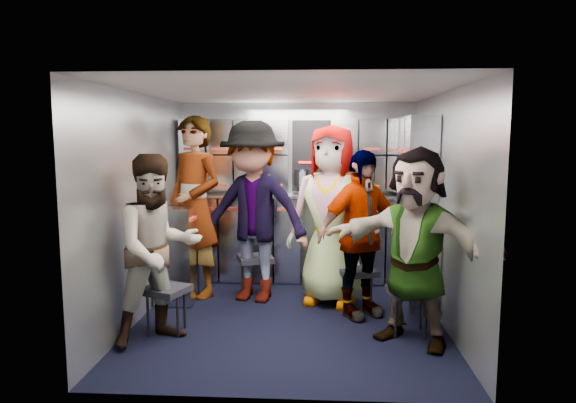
# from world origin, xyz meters

# --- Properties ---
(floor) EXTENTS (3.00, 3.00, 0.00)m
(floor) POSITION_xyz_m (0.00, 0.00, 0.00)
(floor) COLOR black
(floor) RESTS_ON ground
(wall_back) EXTENTS (2.80, 0.04, 2.10)m
(wall_back) POSITION_xyz_m (0.00, 1.50, 1.05)
(wall_back) COLOR gray
(wall_back) RESTS_ON ground
(wall_left) EXTENTS (0.04, 3.00, 2.10)m
(wall_left) POSITION_xyz_m (-1.40, 0.00, 1.05)
(wall_left) COLOR gray
(wall_left) RESTS_ON ground
(wall_right) EXTENTS (0.04, 3.00, 2.10)m
(wall_right) POSITION_xyz_m (1.40, 0.00, 1.05)
(wall_right) COLOR gray
(wall_right) RESTS_ON ground
(ceiling) EXTENTS (2.80, 3.00, 0.02)m
(ceiling) POSITION_xyz_m (0.00, 0.00, 2.10)
(ceiling) COLOR silver
(ceiling) RESTS_ON wall_back
(cart_bank_back) EXTENTS (2.68, 0.38, 0.99)m
(cart_bank_back) POSITION_xyz_m (0.00, 1.29, 0.49)
(cart_bank_back) COLOR #A8ACB8
(cart_bank_back) RESTS_ON ground
(cart_bank_left) EXTENTS (0.38, 0.76, 0.99)m
(cart_bank_left) POSITION_xyz_m (-1.19, 0.56, 0.49)
(cart_bank_left) COLOR #A8ACB8
(cart_bank_left) RESTS_ON ground
(counter) EXTENTS (2.68, 0.42, 0.03)m
(counter) POSITION_xyz_m (0.00, 1.29, 1.01)
(counter) COLOR #B3B5BA
(counter) RESTS_ON cart_bank_back
(locker_bank_back) EXTENTS (2.68, 0.28, 0.82)m
(locker_bank_back) POSITION_xyz_m (0.00, 1.35, 1.49)
(locker_bank_back) COLOR #A8ACB8
(locker_bank_back) RESTS_ON wall_back
(locker_bank_right) EXTENTS (0.28, 1.00, 0.82)m
(locker_bank_right) POSITION_xyz_m (1.25, 0.70, 1.49)
(locker_bank_right) COLOR #A8ACB8
(locker_bank_right) RESTS_ON wall_right
(right_cabinet) EXTENTS (0.28, 1.20, 1.00)m
(right_cabinet) POSITION_xyz_m (1.25, 0.60, 0.50)
(right_cabinet) COLOR #A8ACB8
(right_cabinet) RESTS_ON ground
(coffee_niche) EXTENTS (0.46, 0.16, 0.84)m
(coffee_niche) POSITION_xyz_m (0.18, 1.41, 1.47)
(coffee_niche) COLOR black
(coffee_niche) RESTS_ON wall_back
(red_latch_strip) EXTENTS (2.60, 0.02, 0.03)m
(red_latch_strip) POSITION_xyz_m (0.00, 1.09, 0.88)
(red_latch_strip) COLOR #AA2C1C
(red_latch_strip) RESTS_ON cart_bank_back
(jump_seat_near_left) EXTENTS (0.45, 0.44, 0.41)m
(jump_seat_near_left) POSITION_xyz_m (-1.05, -0.42, 0.37)
(jump_seat_near_left) COLOR black
(jump_seat_near_left) RESTS_ON ground
(jump_seat_mid_left) EXTENTS (0.44, 0.43, 0.42)m
(jump_seat_mid_left) POSITION_xyz_m (-0.41, 0.72, 0.37)
(jump_seat_mid_left) COLOR black
(jump_seat_mid_left) RESTS_ON ground
(jump_seat_center) EXTENTS (0.44, 0.42, 0.41)m
(jump_seat_center) POSITION_xyz_m (0.40, 0.68, 0.36)
(jump_seat_center) COLOR black
(jump_seat_center) RESTS_ON ground
(jump_seat_mid_right) EXTENTS (0.42, 0.41, 0.41)m
(jump_seat_mid_right) POSITION_xyz_m (0.65, 0.30, 0.36)
(jump_seat_mid_right) COLOR black
(jump_seat_mid_right) RESTS_ON ground
(jump_seat_near_right) EXTENTS (0.39, 0.37, 0.40)m
(jump_seat_near_right) POSITION_xyz_m (1.05, -0.33, 0.36)
(jump_seat_near_right) COLOR black
(jump_seat_near_right) RESTS_ON ground
(attendant_standing) EXTENTS (0.84, 0.76, 1.92)m
(attendant_standing) POSITION_xyz_m (-1.05, 0.68, 0.96)
(attendant_standing) COLOR black
(attendant_standing) RESTS_ON ground
(attendant_arc_a) EXTENTS (0.96, 0.94, 1.56)m
(attendant_arc_a) POSITION_xyz_m (-1.05, -0.60, 0.78)
(attendant_arc_a) COLOR black
(attendant_arc_a) RESTS_ON ground
(attendant_arc_b) EXTENTS (1.34, 0.97, 1.86)m
(attendant_arc_b) POSITION_xyz_m (-0.41, 0.54, 0.93)
(attendant_arc_b) COLOR black
(attendant_arc_b) RESTS_ON ground
(attendant_arc_c) EXTENTS (1.02, 0.82, 1.82)m
(attendant_arc_c) POSITION_xyz_m (0.40, 0.50, 0.91)
(attendant_arc_c) COLOR black
(attendant_arc_c) RESTS_ON ground
(attendant_arc_d) EXTENTS (0.99, 0.83, 1.58)m
(attendant_arc_d) POSITION_xyz_m (0.65, 0.12, 0.79)
(attendant_arc_d) COLOR black
(attendant_arc_d) RESTS_ON ground
(attendant_arc_e) EXTENTS (1.52, 1.24, 1.63)m
(attendant_arc_e) POSITION_xyz_m (1.05, -0.51, 0.81)
(attendant_arc_e) COLOR black
(attendant_arc_e) RESTS_ON ground
(bottle_left) EXTENTS (0.06, 0.06, 0.24)m
(bottle_left) POSITION_xyz_m (-0.30, 1.24, 1.15)
(bottle_left) COLOR white
(bottle_left) RESTS_ON counter
(bottle_mid) EXTENTS (0.07, 0.07, 0.27)m
(bottle_mid) POSITION_xyz_m (0.08, 1.24, 1.16)
(bottle_mid) COLOR white
(bottle_mid) RESTS_ON counter
(bottle_right) EXTENTS (0.07, 0.07, 0.27)m
(bottle_right) POSITION_xyz_m (0.82, 1.24, 1.16)
(bottle_right) COLOR white
(bottle_right) RESTS_ON counter
(cup_left) EXTENTS (0.07, 0.07, 0.11)m
(cup_left) POSITION_xyz_m (-1.20, 1.23, 1.08)
(cup_left) COLOR tan
(cup_left) RESTS_ON counter
(cup_right) EXTENTS (0.08, 0.08, 0.11)m
(cup_right) POSITION_xyz_m (0.78, 1.23, 1.08)
(cup_right) COLOR tan
(cup_right) RESTS_ON counter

